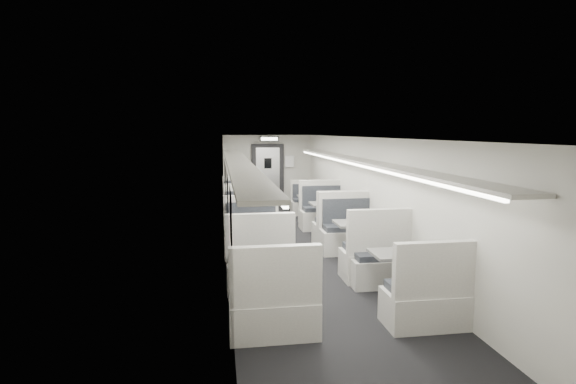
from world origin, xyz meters
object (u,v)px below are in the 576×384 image
object	(u,v)px
exit_sign	(269,139)
passenger	(248,195)
booth_right_a	(312,207)
vestibule_door	(268,175)
booth_right_d	(402,277)
booth_left_d	(267,282)
booth_left_c	(255,246)
booth_right_c	(360,243)
booth_right_b	(331,219)
booth_left_b	(248,224)
booth_left_a	(242,206)

from	to	relation	value
exit_sign	passenger	bearing A→B (deg)	-108.92
booth_right_a	vestibule_door	size ratio (longest dim) A/B	0.93
booth_right_d	booth_left_d	bearing A→B (deg)	178.69
booth_left_c	passenger	size ratio (longest dim) A/B	1.42
booth_right_c	booth_right_d	world-z (taller)	booth_right_c
booth_left_d	booth_right_b	distance (m)	4.69
booth_left_c	passenger	world-z (taller)	passenger
booth_right_b	booth_right_c	bearing A→B (deg)	-90.00
booth_right_c	vestibule_door	distance (m)	7.23
booth_left_b	booth_right_d	world-z (taller)	booth_right_d
passenger	vestibule_door	distance (m)	3.19
booth_left_a	passenger	size ratio (longest dim) A/B	1.35
booth_left_d	exit_sign	distance (m)	8.82
booth_left_a	booth_left_c	bearing A→B (deg)	-90.00
booth_right_a	vestibule_door	xyz separation A→B (m)	(-1.00, 2.56, 0.69)
booth_left_a	passenger	distance (m)	0.80
booth_left_b	booth_right_c	xyz separation A→B (m)	(2.00, -2.23, 0.03)
booth_left_b	booth_left_d	distance (m)	4.15
booth_left_d	booth_right_b	world-z (taller)	booth_right_b
booth_right_d	passenger	size ratio (longest dim) A/B	1.37
booth_right_c	booth_right_d	size ratio (longest dim) A/B	1.07
booth_right_b	exit_sign	size ratio (longest dim) A/B	3.78
booth_left_a	booth_left_b	world-z (taller)	booth_left_b
booth_left_c	exit_sign	bearing A→B (deg)	81.35
booth_right_b	exit_sign	bearing A→B (deg)	103.05
booth_left_c	booth_right_b	bearing A→B (deg)	48.42
booth_left_a	booth_right_a	distance (m)	2.01
booth_left_c	vestibule_door	size ratio (longest dim) A/B	1.09
booth_left_c	booth_right_b	world-z (taller)	booth_right_b
booth_left_a	vestibule_door	xyz separation A→B (m)	(1.00, 2.38, 0.65)
booth_left_c	passenger	distance (m)	4.02
booth_right_a	booth_right_d	distance (m)	6.54
booth_left_d	booth_right_c	distance (m)	2.77
booth_right_d	exit_sign	bearing A→B (deg)	96.63
booth_left_a	booth_left_b	distance (m)	2.52
booth_left_b	booth_right_a	xyz separation A→B (m)	(2.00, 2.34, -0.04)
booth_left_a	booth_left_c	world-z (taller)	booth_left_c
passenger	booth_right_a	bearing A→B (deg)	32.78
booth_left_b	booth_right_a	bearing A→B (deg)	49.46
booth_left_c	booth_right_a	bearing A→B (deg)	66.02
booth_left_b	booth_right_d	size ratio (longest dim) A/B	0.99
booth_right_b	booth_right_d	world-z (taller)	booth_right_b
booth_left_c	passenger	xyz separation A→B (m)	(0.12, 4.00, 0.39)
booth_left_d	passenger	bearing A→B (deg)	88.86
booth_right_a	vestibule_door	bearing A→B (deg)	111.33
booth_left_a	booth_left_b	xyz separation A→B (m)	(0.00, -2.52, 0.00)
booth_left_d	booth_right_d	xyz separation A→B (m)	(2.00, -0.05, -0.01)
booth_left_c	exit_sign	world-z (taller)	exit_sign
booth_left_d	booth_right_a	distance (m)	6.79
exit_sign	vestibule_door	bearing A→B (deg)	90.00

